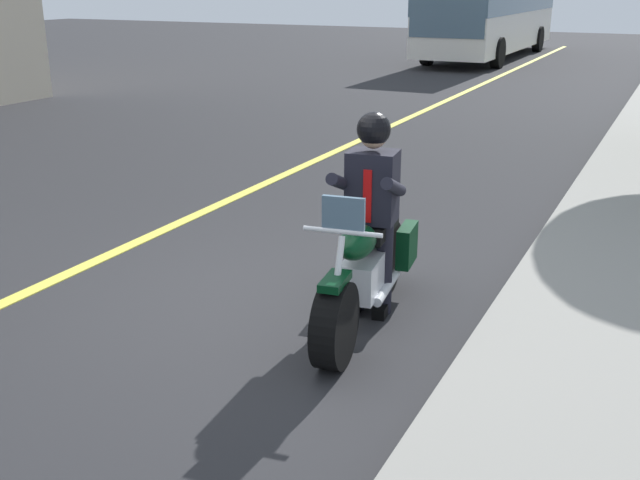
% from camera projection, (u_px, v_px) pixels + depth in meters
% --- Properties ---
extents(ground_plane, '(80.00, 80.00, 0.00)m').
position_uv_depth(ground_plane, '(245.00, 309.00, 6.64)').
color(ground_plane, '#28282B').
extents(lane_center_stripe, '(60.00, 0.16, 0.01)m').
position_uv_depth(lane_center_stripe, '(72.00, 272.00, 7.47)').
color(lane_center_stripe, '#E5DB4C').
rests_on(lane_center_stripe, ground_plane).
extents(motorcycle_main, '(2.22, 0.79, 1.26)m').
position_uv_depth(motorcycle_main, '(365.00, 270.00, 6.28)').
color(motorcycle_main, black).
rests_on(motorcycle_main, ground_plane).
extents(rider_main, '(0.67, 0.61, 1.74)m').
position_uv_depth(rider_main, '(372.00, 197.00, 6.26)').
color(rider_main, black).
rests_on(rider_main, ground_plane).
extents(bus_near, '(11.05, 2.70, 3.30)m').
position_uv_depth(bus_near, '(491.00, 5.00, 27.70)').
color(bus_near, white).
rests_on(bus_near, ground_plane).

